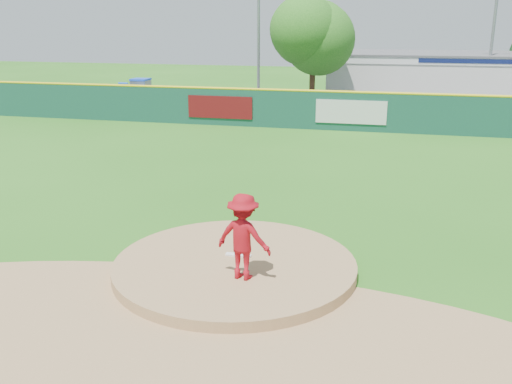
% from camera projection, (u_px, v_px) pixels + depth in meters
% --- Properties ---
extents(ground, '(120.00, 120.00, 0.00)m').
position_uv_depth(ground, '(235.00, 271.00, 12.98)').
color(ground, '#286B19').
rests_on(ground, ground).
extents(pitchers_mound, '(5.50, 5.50, 0.50)m').
position_uv_depth(pitchers_mound, '(235.00, 271.00, 12.98)').
color(pitchers_mound, '#9E774C').
rests_on(pitchers_mound, ground).
extents(pitching_rubber, '(0.60, 0.15, 0.04)m').
position_uv_depth(pitching_rubber, '(238.00, 255.00, 13.19)').
color(pitching_rubber, white).
rests_on(pitching_rubber, pitchers_mound).
extents(infield_dirt_arc, '(15.40, 15.40, 0.01)m').
position_uv_depth(infield_dirt_arc, '(189.00, 339.00, 10.19)').
color(infield_dirt_arc, '#9E774C').
rests_on(infield_dirt_arc, ground).
extents(parking_lot, '(44.00, 16.00, 0.02)m').
position_uv_depth(parking_lot, '(346.00, 106.00, 38.08)').
color(parking_lot, '#38383A').
rests_on(parking_lot, ground).
extents(pitcher, '(1.30, 0.89, 1.85)m').
position_uv_depth(pitcher, '(243.00, 237.00, 11.82)').
color(pitcher, maroon).
rests_on(pitcher, pitchers_mound).
extents(van, '(4.74, 2.67, 1.25)m').
position_uv_depth(van, '(451.00, 110.00, 32.00)').
color(van, white).
rests_on(van, parking_lot).
extents(pool_building_grp, '(15.20, 8.20, 3.31)m').
position_uv_depth(pool_building_grp, '(437.00, 76.00, 40.87)').
color(pool_building_grp, silver).
rests_on(pool_building_grp, ground).
extents(fence_banners, '(10.61, 0.04, 1.20)m').
position_uv_depth(fence_banners, '(284.00, 110.00, 29.91)').
color(fence_banners, '#610D10').
rests_on(fence_banners, ground).
extents(playground_slide, '(1.13, 3.19, 1.76)m').
position_uv_depth(playground_slide, '(140.00, 92.00, 38.39)').
color(playground_slide, blue).
rests_on(playground_slide, ground).
extents(outfield_fence, '(40.00, 0.14, 2.07)m').
position_uv_depth(outfield_fence, '(330.00, 109.00, 29.40)').
color(outfield_fence, '#154437').
rests_on(outfield_fence, ground).
extents(deciduous_tree, '(5.60, 5.60, 7.36)m').
position_uv_depth(deciduous_tree, '(313.00, 36.00, 35.37)').
color(deciduous_tree, '#382314').
rests_on(deciduous_tree, ground).
extents(light_pole_left, '(1.75, 0.25, 11.00)m').
position_uv_depth(light_pole_left, '(259.00, 12.00, 37.72)').
color(light_pole_left, gray).
rests_on(light_pole_left, ground).
extents(light_pole_right, '(1.75, 0.25, 10.00)m').
position_uv_depth(light_pole_right, '(494.00, 20.00, 36.28)').
color(light_pole_right, gray).
rests_on(light_pole_right, ground).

